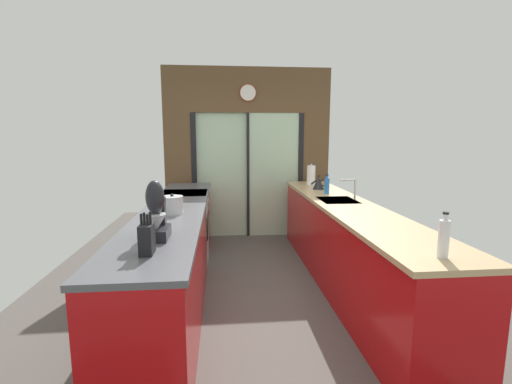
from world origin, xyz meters
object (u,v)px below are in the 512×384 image
(oven_range, at_px, (185,228))
(mixing_bowl, at_px, (177,203))
(stand_mixer, at_px, (156,216))
(stock_pot, at_px, (172,205))
(kettle, at_px, (319,183))
(soap_bottle_near, at_px, (444,238))
(soap_bottle_far, at_px, (327,186))
(knife_block, at_px, (147,239))
(paper_towel_roll, at_px, (311,175))

(oven_range, height_order, mixing_bowl, mixing_bowl)
(stand_mixer, distance_m, stock_pot, 0.82)
(mixing_bowl, xyz_separation_m, stock_pot, (-0.00, -0.32, 0.04))
(mixing_bowl, bearing_deg, kettle, 30.55)
(mixing_bowl, distance_m, soap_bottle_near, 2.48)
(soap_bottle_near, distance_m, soap_bottle_far, 2.39)
(stock_pot, xyz_separation_m, soap_bottle_far, (1.78, 0.98, 0.02))
(knife_block, relative_size, kettle, 1.12)
(oven_range, distance_m, soap_bottle_far, 1.90)
(knife_block, bearing_deg, kettle, 54.78)
(knife_block, bearing_deg, stock_pot, 90.00)
(knife_block, xyz_separation_m, soap_bottle_far, (1.78, 2.14, 0.01))
(paper_towel_roll, bearing_deg, knife_block, -121.18)
(stand_mixer, relative_size, stock_pot, 2.03)
(stand_mixer, distance_m, paper_towel_roll, 3.15)
(knife_block, xyz_separation_m, stock_pot, (-0.00, 1.16, -0.02))
(mixing_bowl, distance_m, paper_towel_roll, 2.31)
(kettle, bearing_deg, oven_range, -176.22)
(mixing_bowl, height_order, stand_mixer, stand_mixer)
(mixing_bowl, height_order, kettle, kettle)
(stand_mixer, bearing_deg, soap_bottle_near, -18.17)
(stock_pot, distance_m, soap_bottle_near, 2.27)
(knife_block, relative_size, stand_mixer, 0.64)
(knife_block, bearing_deg, mixing_bowl, 90.00)
(stand_mixer, height_order, soap_bottle_far, stand_mixer)
(knife_block, xyz_separation_m, kettle, (1.78, 2.52, -0.01))
(stand_mixer, xyz_separation_m, paper_towel_roll, (1.78, 2.60, -0.02))
(kettle, bearing_deg, soap_bottle_near, -90.04)
(oven_range, relative_size, knife_block, 3.44)
(stand_mixer, distance_m, soap_bottle_near, 1.87)
(mixing_bowl, distance_m, stock_pot, 0.32)
(kettle, bearing_deg, mixing_bowl, -149.45)
(paper_towel_roll, bearing_deg, soap_bottle_near, -90.00)
(stock_pot, bearing_deg, soap_bottle_far, 28.92)
(soap_bottle_far, bearing_deg, stand_mixer, -134.66)
(stand_mixer, height_order, stock_pot, stand_mixer)
(mixing_bowl, bearing_deg, knife_block, -90.00)
(oven_range, xyz_separation_m, kettle, (1.80, 0.12, 0.55))
(oven_range, height_order, soap_bottle_near, soap_bottle_near)
(soap_bottle_far, bearing_deg, oven_range, 171.61)
(knife_block, xyz_separation_m, soap_bottle_near, (1.78, -0.25, 0.02))
(knife_block, relative_size, soap_bottle_near, 0.95)
(kettle, height_order, soap_bottle_far, soap_bottle_far)
(mixing_bowl, height_order, stock_pot, stock_pot)
(stand_mixer, distance_m, kettle, 2.82)
(mixing_bowl, relative_size, knife_block, 0.53)
(mixing_bowl, height_order, soap_bottle_far, soap_bottle_far)
(oven_range, relative_size, stock_pot, 4.45)
(oven_range, bearing_deg, kettle, 3.78)
(paper_towel_roll, bearing_deg, mixing_bowl, -140.45)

